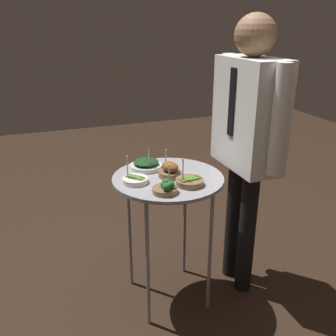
{
  "coord_description": "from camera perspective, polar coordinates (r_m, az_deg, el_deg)",
  "views": [
    {
      "loc": [
        1.72,
        -0.64,
        1.56
      ],
      "look_at": [
        0.0,
        0.0,
        0.83
      ],
      "focal_mm": 40.0,
      "sensor_mm": 36.0,
      "label": 1
    }
  ],
  "objects": [
    {
      "name": "ground_plane",
      "position": [
        2.41,
        0.0,
        -18.69
      ],
      "size": [
        8.0,
        8.0,
        0.0
      ],
      "primitive_type": "plane",
      "color": "black"
    },
    {
      "name": "waiter_figure",
      "position": [
        2.1,
        12.09,
        6.01
      ],
      "size": [
        0.59,
        0.22,
        1.6
      ],
      "color": "black",
      "rests_on": "ground_plane"
    },
    {
      "name": "bowl_asparagus_center",
      "position": [
        1.92,
        -5.03,
        -1.81
      ],
      "size": [
        0.13,
        0.13,
        0.15
      ],
      "color": "silver",
      "rests_on": "serving_cart"
    },
    {
      "name": "bowl_spinach_front_center",
      "position": [
        2.1,
        -3.36,
        0.56
      ],
      "size": [
        0.18,
        0.18,
        0.13
      ],
      "color": "silver",
      "rests_on": "serving_cart"
    },
    {
      "name": "bowl_roast_front_left",
      "position": [
        1.99,
        0.29,
        -0.36
      ],
      "size": [
        0.12,
        0.12,
        0.15
      ],
      "color": "brown",
      "rests_on": "serving_cart"
    },
    {
      "name": "serving_cart",
      "position": [
        2.02,
        0.0,
        -3.2
      ],
      "size": [
        0.6,
        0.6,
        0.78
      ],
      "color": "#939399",
      "rests_on": "ground_plane"
    },
    {
      "name": "bowl_broccoli_back_right",
      "position": [
        1.8,
        -0.34,
        -3.06
      ],
      "size": [
        0.12,
        0.12,
        0.13
      ],
      "color": "brown",
      "rests_on": "serving_cart"
    },
    {
      "name": "bowl_asparagus_front_right",
      "position": [
        1.9,
        3.29,
        -2.08
      ],
      "size": [
        0.14,
        0.14,
        0.15
      ],
      "color": "brown",
      "rests_on": "serving_cart"
    }
  ]
}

